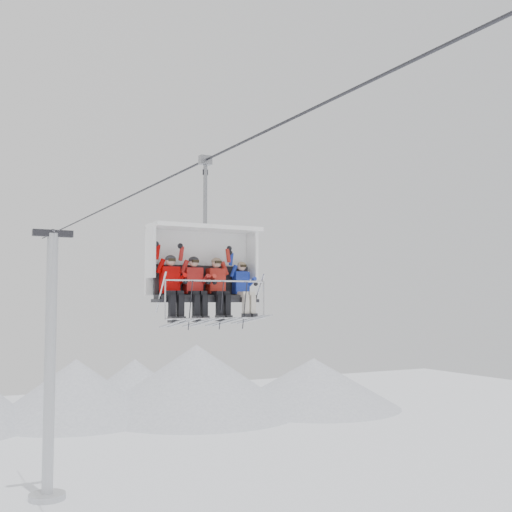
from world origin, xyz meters
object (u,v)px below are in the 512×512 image
skier_center_left (195,286)px  skier_far_right (243,288)px  skier_far_left (171,285)px  skier_center_right (218,286)px  lift_tower_right (50,382)px  chairlift_carrier (203,264)px

skier_center_left → skier_far_right: bearing=-0.5°
skier_far_left → skier_center_right: 1.18m
lift_tower_right → skier_far_right: bearing=-87.2°
skier_far_left → skier_center_left: 0.59m
skier_center_left → skier_center_right: size_ratio=1.00×
skier_far_left → skier_far_right: (1.87, -0.01, -0.05)m
lift_tower_right → skier_far_right: lift_tower_right is taller
chairlift_carrier → skier_far_right: chairlift_carrier is taller
skier_center_right → skier_far_right: 0.69m
lift_tower_right → skier_center_left: bearing=-91.0°
skier_center_left → skier_center_right: 0.59m
skier_center_right → skier_center_left: bearing=179.9°
skier_center_left → chairlift_carrier: bearing=43.6°
chairlift_carrier → skier_far_left: size_ratio=2.36×
lift_tower_right → skier_center_right: 20.05m
skier_center_left → skier_far_right: skier_center_left is taller
lift_tower_right → skier_far_left: lift_tower_right is taller
lift_tower_right → skier_far_left: 20.07m
skier_far_right → skier_far_left: bearing=179.6°
chairlift_carrier → skier_far_right: 1.16m
skier_center_left → skier_far_right: (1.28, -0.01, -0.04)m
skier_center_left → skier_center_right: bearing=-0.1°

